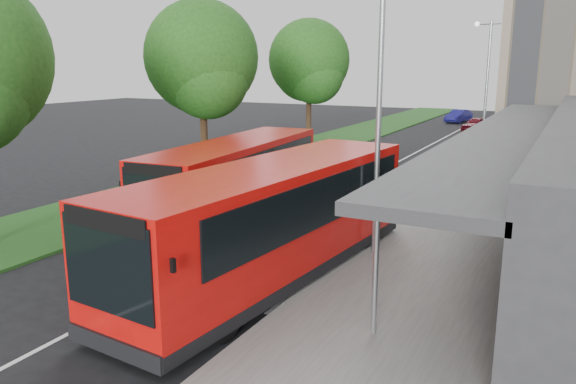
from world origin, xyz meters
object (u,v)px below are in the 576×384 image
bus_main (273,221)px  car_near (477,124)px  tree_far (309,65)px  litter_bin (452,194)px  car_far (459,116)px  lamp_post_near (377,98)px  tree_mid (202,65)px  lamp_post_far (486,80)px  bollard (478,155)px  bus_second (236,179)px

bus_main → car_near: bearing=96.6°
tree_far → litter_bin: bearing=-45.2°
bus_main → litter_bin: 10.22m
tree_far → car_near: size_ratio=2.39×
car_far → lamp_post_near: bearing=-69.2°
tree_mid → lamp_post_far: bearing=49.3°
tree_far → bollard: tree_far is taller
bollard → lamp_post_far: bearing=96.9°
tree_far → bus_second: bearing=-73.4°
bus_main → car_near: bus_main is taller
car_near → car_far: 7.56m
car_near → car_far: bearing=128.1°
lamp_post_far → bus_main: bearing=-94.4°
tree_mid → car_near: (8.51, 27.77, -5.01)m
lamp_post_far → litter_bin: bearing=-85.8°
bus_main → bus_second: bus_main is taller
tree_mid → car_far: bearing=80.8°
bus_main → car_near: size_ratio=3.09×
bus_main → litter_bin: bearing=79.7°
bus_main → bus_second: (-4.25, 4.81, -0.12)m
tree_far → lamp_post_near: bearing=-59.7°
bus_main → litter_bin: bus_main is taller
bus_second → bollard: bus_second is taller
lamp_post_far → bollard: lamp_post_far is taller
tree_far → bollard: size_ratio=7.55×
car_near → car_far: car_far is taller
bus_main → car_far: size_ratio=2.92×
lamp_post_near → bollard: lamp_post_near is taller
tree_mid → litter_bin: tree_mid is taller
litter_bin → car_far: (-6.45, 34.95, 0.01)m
tree_far → lamp_post_far: 11.20m
lamp_post_near → bus_main: (-1.76, -2.93, -3.12)m
bus_main → car_far: (-3.73, 44.75, -0.96)m
tree_mid → lamp_post_near: size_ratio=1.09×
bus_main → litter_bin: (2.72, 9.80, -0.97)m
tree_mid → tree_far: tree_mid is taller
lamp_post_far → litter_bin: lamp_post_far is taller
bollard → car_far: size_ratio=0.30×
lamp_post_near → lamp_post_far: 20.00m
bus_main → bollard: bus_main is taller
bus_second → car_far: bus_second is taller
lamp_post_far → bus_main: size_ratio=0.72×
lamp_post_near → car_near: size_ratio=2.22×
lamp_post_far → car_far: bearing=104.1°
tree_mid → bus_second: tree_mid is taller
tree_mid → bus_main: size_ratio=0.78×
tree_far → bus_main: tree_far is taller
litter_bin → bus_second: bearing=-144.4°
litter_bin → car_near: size_ratio=0.26×
tree_far → car_far: 23.97m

